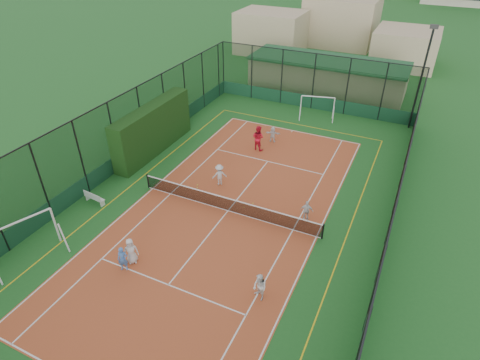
% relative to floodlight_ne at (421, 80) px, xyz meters
% --- Properties ---
extents(ground, '(300.00, 300.00, 0.00)m').
position_rel_floodlight_ne_xyz_m(ground, '(-8.60, -16.60, -4.12)').
color(ground, '#1F5C23').
rests_on(ground, ground).
extents(court_slab, '(11.17, 23.97, 0.01)m').
position_rel_floodlight_ne_xyz_m(court_slab, '(-8.60, -16.60, -4.12)').
color(court_slab, '#AA4E25').
rests_on(court_slab, ground).
extents(tennis_net, '(11.67, 0.12, 1.06)m').
position_rel_floodlight_ne_xyz_m(tennis_net, '(-8.60, -16.60, -3.59)').
color(tennis_net, black).
rests_on(tennis_net, ground).
extents(perimeter_fence, '(18.12, 34.12, 5.00)m').
position_rel_floodlight_ne_xyz_m(perimeter_fence, '(-8.60, -16.60, -1.62)').
color(perimeter_fence, black).
rests_on(perimeter_fence, ground).
extents(floodlight_ne, '(0.60, 0.26, 8.25)m').
position_rel_floodlight_ne_xyz_m(floodlight_ne, '(0.00, 0.00, 0.00)').
color(floodlight_ne, black).
rests_on(floodlight_ne, ground).
extents(clubhouse, '(15.20, 7.20, 3.15)m').
position_rel_floodlight_ne_xyz_m(clubhouse, '(-8.60, 5.40, -2.55)').
color(clubhouse, tan).
rests_on(clubhouse, ground).
extents(hedge_left, '(1.22, 8.11, 3.55)m').
position_rel_floodlight_ne_xyz_m(hedge_left, '(-16.90, -12.26, -2.35)').
color(hedge_left, black).
rests_on(hedge_left, ground).
extents(white_bench, '(1.50, 0.56, 0.83)m').
position_rel_floodlight_ne_xyz_m(white_bench, '(-16.40, -19.35, -3.71)').
color(white_bench, white).
rests_on(white_bench, ground).
extents(futsal_goal_near, '(3.57, 2.21, 2.22)m').
position_rel_floodlight_ne_xyz_m(futsal_goal_near, '(-16.33, -24.42, -3.01)').
color(futsal_goal_near, white).
rests_on(futsal_goal_near, ground).
extents(futsal_goal_far, '(3.03, 1.55, 1.88)m').
position_rel_floodlight_ne_xyz_m(futsal_goal_far, '(-7.61, -1.29, -3.18)').
color(futsal_goal_far, white).
rests_on(futsal_goal_far, ground).
extents(child_near_left, '(0.86, 0.82, 1.48)m').
position_rel_floodlight_ne_xyz_m(child_near_left, '(-11.12, -22.46, -3.38)').
color(child_near_left, silver).
rests_on(child_near_left, court_slab).
extents(child_near_mid, '(0.60, 0.53, 1.38)m').
position_rel_floodlight_ne_xyz_m(child_near_mid, '(-11.17, -23.06, -3.43)').
color(child_near_mid, '#487CCE').
rests_on(child_near_mid, court_slab).
extents(child_near_right, '(0.89, 0.84, 1.45)m').
position_rel_floodlight_ne_xyz_m(child_near_right, '(-4.33, -21.85, -3.39)').
color(child_near_right, white).
rests_on(child_near_right, court_slab).
extents(child_far_left, '(1.09, 1.03, 1.48)m').
position_rel_floodlight_ne_xyz_m(child_far_left, '(-10.38, -14.28, -3.38)').
color(child_far_left, silver).
rests_on(child_far_left, court_slab).
extents(child_far_right, '(0.81, 0.45, 1.31)m').
position_rel_floodlight_ne_xyz_m(child_far_right, '(-4.12, -15.40, -3.46)').
color(child_far_right, silver).
rests_on(child_far_right, court_slab).
extents(child_far_back, '(1.21, 0.62, 1.24)m').
position_rel_floodlight_ne_xyz_m(child_far_back, '(-9.42, -7.20, -3.49)').
color(child_far_back, silver).
rests_on(child_far_back, court_slab).
extents(coach, '(1.07, 0.91, 1.93)m').
position_rel_floodlight_ne_xyz_m(coach, '(-9.97, -8.83, -3.15)').
color(coach, red).
rests_on(coach, court_slab).
extents(tennis_balls, '(4.20, 0.93, 0.07)m').
position_rel_floodlight_ne_xyz_m(tennis_balls, '(-9.63, -15.39, -4.08)').
color(tennis_balls, '#CCE033').
rests_on(tennis_balls, court_slab).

